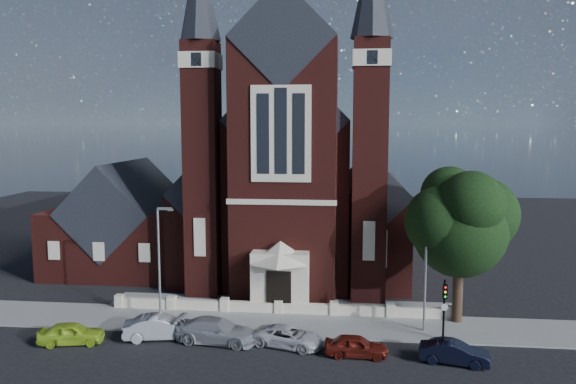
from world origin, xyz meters
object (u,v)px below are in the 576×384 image
street_lamp_left (160,257)px  car_silver_b (216,331)px  car_lime_van (71,333)px  street_lamp_right (427,264)px  car_silver_a (161,327)px  car_navy (454,353)px  street_tree (463,225)px  parish_hall (126,227)px  traffic_signal (444,302)px  car_white_suv (289,337)px  car_dark_red (356,346)px  church (299,180)px

street_lamp_left → car_silver_b: street_lamp_left is taller
street_lamp_left → car_lime_van: street_lamp_left is taller
street_lamp_right → car_silver_a: size_ratio=1.74×
car_silver_b → car_navy: size_ratio=1.32×
street_tree → car_silver_b: (-15.87, -4.92, -6.20)m
parish_hall → traffic_signal: size_ratio=3.05×
parish_hall → car_white_suv: 24.75m
car_silver_a → car_white_suv: bearing=-105.0°
car_silver_a → car_silver_b: (3.70, -0.21, -0.00)m
traffic_signal → car_silver_b: size_ratio=0.76×
street_tree → car_silver_b: bearing=-162.8°
street_lamp_left → traffic_signal: size_ratio=2.02×
traffic_signal → car_silver_b: 14.48m
car_silver_a → car_dark_red: bearing=-109.2°
church → street_tree: bearing=-53.8°
street_tree → traffic_signal: bearing=-115.9°
traffic_signal → car_lime_van: size_ratio=1.00×
car_silver_a → car_dark_red: car_silver_a is taller
street_lamp_left → car_silver_a: 4.96m
street_tree → car_white_suv: size_ratio=2.41×
parish_hall → traffic_signal: 31.20m
church → street_tree: (12.60, -17.23, -1.23)m
traffic_signal → church: bearing=118.2°
car_silver_a → car_lime_van: bearing=91.8°
traffic_signal → car_navy: bearing=-88.6°
car_white_suv → traffic_signal: bearing=-63.5°
car_silver_b → car_white_suv: bearing=-84.1°
parish_hall → car_silver_a: (9.03, -17.00, -3.25)m
car_dark_red → car_silver_a: bearing=84.9°
church → car_silver_a: 24.19m
car_silver_b → car_navy: (14.35, -1.63, -0.11)m
car_white_suv → parish_hall: bearing=61.2°
parish_hall → street_tree: size_ratio=1.14×
car_silver_b → car_dark_red: bearing=-90.5°
traffic_signal → car_navy: traffic_signal is taller
car_silver_a → car_silver_b: bearing=-106.0°
parish_hall → street_tree: 31.27m
street_lamp_right → car_silver_a: street_lamp_right is taller
parish_hall → car_silver_a: bearing=-62.0°
church → car_navy: 27.30m
traffic_signal → street_tree: bearing=64.1°
street_lamp_right → car_navy: street_lamp_right is taller
car_white_suv → car_navy: bearing=-82.6°
car_lime_van → car_navy: bearing=-103.6°
car_silver_a → car_navy: bearing=-108.5°
car_silver_b → street_tree: bearing=-65.4°
parish_hall → car_white_suv: bearing=-45.0°
car_silver_a → traffic_signal: bearing=-98.2°
church → car_white_suv: size_ratio=7.85×
street_tree → car_white_suv: street_tree is taller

